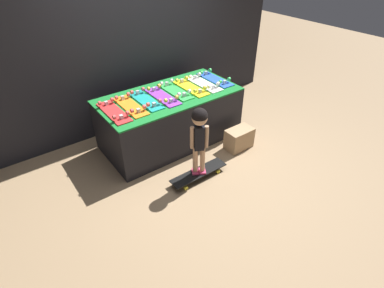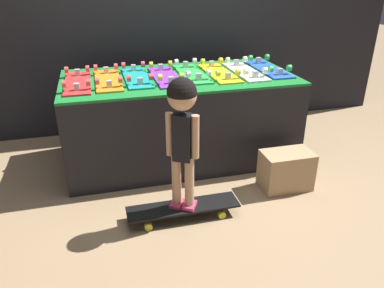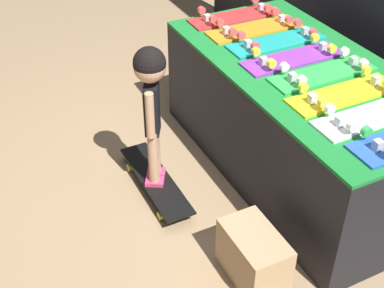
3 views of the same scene
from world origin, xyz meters
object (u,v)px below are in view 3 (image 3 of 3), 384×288
Objects in this scene: skateboard_green_on_rack at (323,72)px; storage_box at (253,256)px; skateboard_on_floor at (156,181)px; skateboard_red_on_rack at (234,16)px; skateboard_teal_on_rack at (277,41)px; skateboard_yellow_on_rack at (344,93)px; skateboard_white_on_rack at (373,114)px; skateboard_purple_on_rack at (293,57)px; child at (151,92)px; skateboard_orange_on_rack at (254,28)px.

skateboard_green_on_rack is 1.70× the size of storage_box.
skateboard_red_on_rack is at bearing 124.95° from skateboard_on_floor.
skateboard_teal_on_rack is 1.42m from storage_box.
skateboard_yellow_on_rack is (0.70, -0.03, 0.00)m from skateboard_teal_on_rack.
skateboard_green_on_rack and skateboard_yellow_on_rack have the same top height.
skateboard_yellow_on_rack is at bearing 178.39° from skateboard_white_on_rack.
skateboard_on_floor is at bearing -120.87° from skateboard_yellow_on_rack.
skateboard_purple_on_rack is (0.70, 0.00, 0.00)m from skateboard_red_on_rack.
skateboard_red_on_rack is 0.47m from skateboard_teal_on_rack.
skateboard_red_on_rack is at bearing 154.73° from child.
skateboard_white_on_rack is (1.40, -0.00, 0.00)m from skateboard_red_on_rack.
child is at bearing -108.02° from skateboard_green_on_rack.
skateboard_purple_on_rack is at bearing 137.62° from storage_box.
storage_box is at bearing -30.28° from skateboard_orange_on_rack.
skateboard_teal_on_rack and skateboard_white_on_rack have the same top height.
skateboard_orange_on_rack reaches higher than skateboard_on_floor.
skateboard_yellow_on_rack is at bearing -2.72° from skateboard_teal_on_rack.
skateboard_on_floor is 0.65m from child.
skateboard_purple_on_rack reaches higher than skateboard_on_floor.
skateboard_red_on_rack is at bearing 154.30° from storage_box.
skateboard_orange_on_rack is at bearing 179.17° from skateboard_white_on_rack.
child is at bearing -66.69° from skateboard_orange_on_rack.
skateboard_red_on_rack is 0.84× the size of skateboard_on_floor.
skateboard_orange_on_rack is 1.00× the size of skateboard_white_on_rack.
skateboard_teal_on_rack is at bearing 177.28° from skateboard_yellow_on_rack.
child reaches higher than skateboard_purple_on_rack.
skateboard_red_on_rack is 1.70× the size of storage_box.
skateboard_red_on_rack and skateboard_white_on_rack have the same top height.
skateboard_green_on_rack is 0.47m from skateboard_white_on_rack.
storage_box is at bearing -36.49° from skateboard_teal_on_rack.
skateboard_purple_on_rack reaches higher than storage_box.
skateboard_red_on_rack is at bearing -175.17° from skateboard_teal_on_rack.
skateboard_on_floor is (0.63, -0.90, -0.69)m from skateboard_red_on_rack.
storage_box is at bearing -82.93° from skateboard_white_on_rack.
skateboard_on_floor is at bearing -66.69° from skateboard_orange_on_rack.
skateboard_teal_on_rack is 0.94m from skateboard_white_on_rack.
skateboard_red_on_rack and skateboard_teal_on_rack have the same top height.
child is at bearing -120.87° from skateboard_yellow_on_rack.
skateboard_orange_on_rack and skateboard_white_on_rack have the same top height.
child reaches higher than skateboard_red_on_rack.
skateboard_teal_on_rack is 0.47m from skateboard_green_on_rack.
storage_box is at bearing 41.60° from child.
skateboard_on_floor is 2.01× the size of storage_box.
skateboard_green_on_rack is at bearing 71.98° from skateboard_on_floor.
skateboard_purple_on_rack is 1.00× the size of skateboard_green_on_rack.
skateboard_red_on_rack is 1.17m from skateboard_yellow_on_rack.
skateboard_orange_on_rack is 0.84× the size of skateboard_on_floor.
skateboard_red_on_rack is 1.77m from storage_box.
skateboard_white_on_rack is at bearing -1.61° from skateboard_yellow_on_rack.
skateboard_teal_on_rack is at bearing 143.51° from storage_box.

